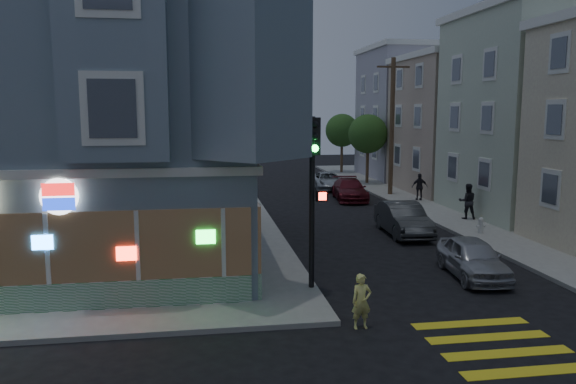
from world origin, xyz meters
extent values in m
plane|color=black|center=(0.00, 0.00, 0.00)|extent=(120.00, 120.00, 0.00)
cube|color=gray|center=(23.00, 23.00, 0.07)|extent=(24.00, 42.00, 0.15)
cube|color=slate|center=(-6.00, 11.00, 5.65)|extent=(14.00, 14.00, 11.00)
cube|color=silver|center=(-6.00, 11.00, 4.00)|extent=(14.30, 14.30, 0.25)
cube|color=#196B33|center=(-6.00, 3.95, 0.55)|extent=(13.60, 0.12, 0.80)
cube|color=#382B1E|center=(-6.00, 3.95, 1.95)|extent=(13.60, 0.10, 2.00)
cylinder|color=white|center=(-4.40, 3.87, 3.40)|extent=(1.00, 0.12, 1.00)
cube|color=#B4C5AB|center=(19.50, 16.00, 5.40)|extent=(12.00, 8.60, 10.50)
cube|color=tan|center=(19.50, 25.00, 4.65)|extent=(12.00, 8.60, 9.00)
cube|color=gray|center=(19.50, 34.00, 5.40)|extent=(12.00, 8.60, 10.50)
cylinder|color=#4C3826|center=(12.00, 24.00, 4.65)|extent=(0.30, 0.30, 9.00)
cube|color=#4C3826|center=(12.00, 24.00, 8.55)|extent=(2.20, 0.12, 0.12)
cylinder|color=#4C3826|center=(12.20, 30.00, 1.75)|extent=(0.24, 0.24, 3.20)
sphere|color=#274C1B|center=(12.20, 30.00, 3.95)|extent=(3.00, 3.00, 3.00)
cylinder|color=#4C3826|center=(12.20, 38.00, 1.75)|extent=(0.24, 0.24, 3.20)
sphere|color=#274C1B|center=(12.20, 38.00, 3.95)|extent=(3.00, 3.00, 3.00)
imported|color=#EFEC7A|center=(3.50, 1.80, 0.74)|extent=(0.56, 0.39, 1.47)
imported|color=black|center=(13.00, 14.93, 1.07)|extent=(1.03, 0.88, 1.83)
imported|color=black|center=(12.93, 21.17, 0.99)|extent=(1.03, 0.54, 1.68)
imported|color=#A9AAB1|center=(8.60, 5.68, 0.68)|extent=(2.01, 4.12, 1.35)
imported|color=#373A3C|center=(8.60, 12.43, 0.75)|extent=(1.79, 4.62, 1.50)
imported|color=maroon|center=(8.85, 22.76, 0.68)|extent=(2.38, 4.87, 1.37)
imported|color=#ACB3B8|center=(8.60, 27.96, 0.62)|extent=(2.27, 4.58, 1.25)
cylinder|color=black|center=(2.80, 5.00, 2.84)|extent=(0.17, 0.17, 5.38)
cube|color=black|center=(2.80, 4.76, 4.93)|extent=(0.36, 0.32, 1.13)
sphere|color=black|center=(2.80, 4.59, 5.29)|extent=(0.22, 0.22, 0.22)
sphere|color=black|center=(2.80, 4.59, 4.93)|extent=(0.22, 0.22, 0.22)
sphere|color=#19F23F|center=(2.80, 4.59, 4.58)|extent=(0.22, 0.22, 0.22)
cube|color=black|center=(3.07, 4.81, 3.11)|extent=(0.35, 0.23, 0.34)
cube|color=#FF2614|center=(3.07, 4.69, 3.11)|extent=(0.24, 0.02, 0.24)
cylinder|color=silver|center=(12.00, 11.57, 0.43)|extent=(0.23, 0.23, 0.57)
sphere|color=silver|center=(12.00, 11.57, 0.77)|extent=(0.25, 0.25, 0.25)
cylinder|color=silver|center=(12.00, 11.57, 0.48)|extent=(0.43, 0.11, 0.11)
camera|label=1|loc=(-0.60, -11.89, 5.69)|focal=35.00mm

